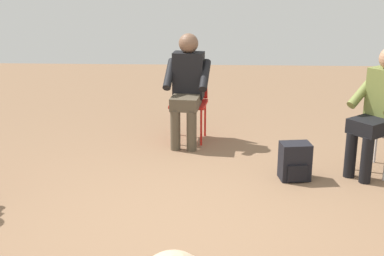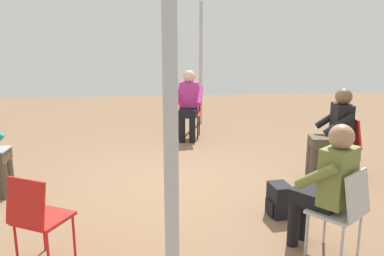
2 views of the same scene
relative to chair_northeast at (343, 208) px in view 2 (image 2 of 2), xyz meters
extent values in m
plane|color=brown|center=(-1.91, -1.37, -0.50)|extent=(14.00, 14.00, 0.00)
cube|color=#B7B7BC|center=(-0.06, -0.05, -0.06)|extent=(0.56, 0.56, 0.03)
cylinder|color=#B7B7BC|center=(-0.08, -0.29, -0.29)|extent=(0.02, 0.02, 0.42)
cylinder|color=#B7B7BC|center=(-0.30, -0.02, -0.29)|extent=(0.02, 0.02, 0.42)
cylinder|color=#B7B7BC|center=(0.18, -0.07, -0.29)|extent=(0.02, 0.02, 0.42)
cylinder|color=#B7B7BC|center=(-0.03, 0.19, -0.29)|extent=(0.02, 0.02, 0.42)
cube|color=#B7B7BC|center=(0.09, 0.07, 0.15)|extent=(0.31, 0.35, 0.40)
cube|color=red|center=(-0.17, -2.61, -0.06)|extent=(0.54, 0.54, 0.03)
cylinder|color=red|center=(-0.39, -2.68, -0.29)|extent=(0.02, 0.02, 0.42)
cylinder|color=red|center=(-0.24, -2.38, -0.29)|extent=(0.02, 0.02, 0.42)
cylinder|color=red|center=(-0.09, -2.84, -0.29)|extent=(0.02, 0.02, 0.42)
cylinder|color=red|center=(0.06, -2.54, -0.29)|extent=(0.02, 0.02, 0.42)
cube|color=red|center=(0.00, -2.70, 0.15)|extent=(0.26, 0.38, 0.40)
cube|color=red|center=(-2.00, 0.85, -0.06)|extent=(0.44, 0.44, 0.03)
cylinder|color=red|center=(-1.85, 0.66, -0.29)|extent=(0.02, 0.02, 0.42)
cylinder|color=red|center=(-2.18, 0.70, -0.29)|extent=(0.02, 0.02, 0.42)
cylinder|color=red|center=(-1.81, 1.00, -0.29)|extent=(0.02, 0.02, 0.42)
cylinder|color=red|center=(-2.15, 1.04, -0.29)|extent=(0.02, 0.02, 0.42)
cube|color=red|center=(-1.97, 1.04, 0.15)|extent=(0.39, 0.13, 0.40)
cube|color=red|center=(-4.29, -0.99, -0.06)|extent=(0.47, 0.47, 0.03)
cylinder|color=black|center=(-4.09, -0.86, -0.29)|extent=(0.02, 0.02, 0.42)
cylinder|color=black|center=(-4.16, -1.19, -0.29)|extent=(0.02, 0.02, 0.42)
cylinder|color=black|center=(-4.43, -0.79, -0.29)|extent=(0.02, 0.02, 0.42)
cylinder|color=black|center=(-4.49, -1.13, -0.29)|extent=(0.02, 0.02, 0.42)
cube|color=red|center=(-4.48, -0.95, 0.15)|extent=(0.16, 0.39, 0.40)
cylinder|color=#4C4233|center=(-1.87, -3.45, -0.27)|extent=(0.11, 0.11, 0.45)
cylinder|color=#4C4233|center=(-1.69, -3.46, -0.27)|extent=(0.11, 0.11, 0.45)
cylinder|color=#4C4233|center=(-1.95, 0.48, -0.27)|extent=(0.11, 0.11, 0.45)
cylinder|color=#4C4233|center=(-2.13, 0.50, -0.27)|extent=(0.11, 0.11, 0.45)
cube|color=#4C4233|center=(-2.02, 0.66, 0.01)|extent=(0.35, 0.45, 0.14)
cube|color=black|center=(-2.00, 0.85, 0.27)|extent=(0.36, 0.26, 0.52)
sphere|color=brown|center=(-2.00, 0.85, 0.63)|extent=(0.22, 0.22, 0.22)
cylinder|color=black|center=(-1.81, 0.73, 0.30)|extent=(0.13, 0.40, 0.31)
cylinder|color=black|center=(-2.21, 0.77, 0.30)|extent=(0.13, 0.40, 0.31)
cylinder|color=black|center=(-3.92, -0.97, -0.27)|extent=(0.11, 0.11, 0.45)
cylinder|color=black|center=(-3.96, -1.15, -0.27)|extent=(0.11, 0.11, 0.45)
cube|color=black|center=(-4.11, -1.03, 0.01)|extent=(0.47, 0.37, 0.14)
cube|color=#B22D84|center=(-4.29, -0.99, 0.27)|extent=(0.28, 0.38, 0.52)
sphere|color=#DBAD89|center=(-4.29, -0.99, 0.63)|extent=(0.22, 0.22, 0.22)
cylinder|color=#B22D84|center=(-4.16, -0.81, 0.30)|extent=(0.41, 0.16, 0.31)
cylinder|color=#B22D84|center=(-4.23, -1.21, 0.30)|extent=(0.41, 0.16, 0.31)
cylinder|color=black|center=(-0.28, -0.34, -0.27)|extent=(0.11, 0.11, 0.45)
cylinder|color=black|center=(-0.39, -0.20, -0.27)|extent=(0.11, 0.11, 0.45)
cube|color=black|center=(-0.20, -0.17, 0.01)|extent=(0.51, 0.50, 0.14)
cube|color=olive|center=(-0.06, -0.05, 0.27)|extent=(0.39, 0.40, 0.52)
sphere|color=#A87A5B|center=(-0.06, -0.05, 0.63)|extent=(0.22, 0.22, 0.22)
cylinder|color=olive|center=(-0.01, -0.26, 0.30)|extent=(0.36, 0.32, 0.31)
cylinder|color=olive|center=(-0.26, 0.04, 0.30)|extent=(0.36, 0.32, 0.31)
cube|color=black|center=(-0.93, -0.28, -0.32)|extent=(0.31, 0.24, 0.36)
cube|color=black|center=(-0.93, -0.28, -0.40)|extent=(0.23, 0.28, 0.16)
cylinder|color=#B2B2B7|center=(1.44, -1.57, 0.79)|extent=(0.07, 0.07, 2.57)
cylinder|color=#B2B2B7|center=(-5.40, -0.66, 0.74)|extent=(0.07, 0.07, 2.47)
camera|label=1|loc=(-1.71, -5.07, 1.50)|focal=50.00mm
camera|label=2|loc=(3.33, -1.64, 1.59)|focal=40.00mm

